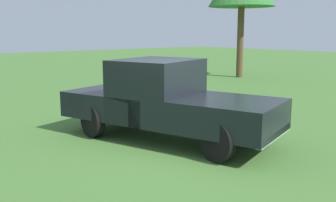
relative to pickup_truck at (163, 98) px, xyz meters
name	(u,v)px	position (x,y,z in m)	size (l,w,h in m)	color
ground_plane	(174,149)	(-0.76, 0.32, -0.95)	(80.00, 80.00, 0.00)	#477533
pickup_truck	(163,98)	(0.00, 0.00, 0.00)	(5.33, 3.25, 1.82)	black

